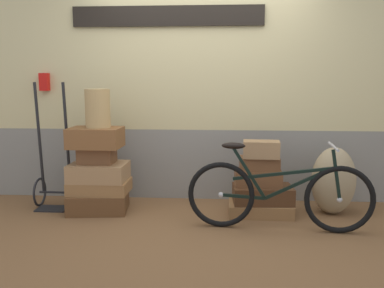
# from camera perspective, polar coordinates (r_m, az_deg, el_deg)

# --- Properties ---
(ground) EXTENTS (9.53, 5.20, 0.06)m
(ground) POSITION_cam_1_polar(r_m,az_deg,el_deg) (4.27, 0.79, -10.63)
(ground) COLOR brown
(station_building) EXTENTS (7.53, 0.74, 2.87)m
(station_building) POSITION_cam_1_polar(r_m,az_deg,el_deg) (4.87, 1.50, 9.35)
(station_building) COLOR gray
(station_building) RESTS_ON ground
(suitcase_0) EXTENTS (0.65, 0.53, 0.20)m
(suitcase_0) POSITION_cam_1_polar(r_m,az_deg,el_deg) (4.62, -12.55, -7.64)
(suitcase_0) COLOR brown
(suitcase_0) RESTS_ON ground
(suitcase_1) EXTENTS (0.62, 0.42, 0.13)m
(suitcase_1) POSITION_cam_1_polar(r_m,az_deg,el_deg) (4.57, -12.41, -5.65)
(suitcase_1) COLOR olive
(suitcase_1) RESTS_ON suitcase_0
(suitcase_2) EXTENTS (0.59, 0.44, 0.18)m
(suitcase_2) POSITION_cam_1_polar(r_m,az_deg,el_deg) (4.54, -12.52, -3.70)
(suitcase_2) COLOR #9E754C
(suitcase_2) RESTS_ON suitcase_1
(suitcase_3) EXTENTS (0.36, 0.28, 0.17)m
(suitcase_3) POSITION_cam_1_polar(r_m,az_deg,el_deg) (4.53, -12.75, -1.47)
(suitcase_3) COLOR brown
(suitcase_3) RESTS_ON suitcase_2
(suitcase_4) EXTENTS (0.54, 0.39, 0.21)m
(suitcase_4) POSITION_cam_1_polar(r_m,az_deg,el_deg) (4.47, -12.96, 0.85)
(suitcase_4) COLOR brown
(suitcase_4) RESTS_ON suitcase_3
(suitcase_5) EXTENTS (0.65, 0.40, 0.13)m
(suitcase_5) POSITION_cam_1_polar(r_m,az_deg,el_deg) (4.46, 9.26, -8.63)
(suitcase_5) COLOR olive
(suitcase_5) RESTS_ON ground
(suitcase_6) EXTENTS (0.62, 0.39, 0.18)m
(suitcase_6) POSITION_cam_1_polar(r_m,az_deg,el_deg) (4.42, 9.55, -6.74)
(suitcase_6) COLOR #4C2D19
(suitcase_6) RESTS_ON suitcase_5
(suitcase_7) EXTENTS (0.48, 0.30, 0.16)m
(suitcase_7) POSITION_cam_1_polar(r_m,az_deg,el_deg) (4.41, 8.93, -4.51)
(suitcase_7) COLOR brown
(suitcase_7) RESTS_ON suitcase_6
(suitcase_8) EXTENTS (0.41, 0.25, 0.14)m
(suitcase_8) POSITION_cam_1_polar(r_m,az_deg,el_deg) (4.38, 9.13, -2.62)
(suitcase_8) COLOR brown
(suitcase_8) RESTS_ON suitcase_7
(suitcase_9) EXTENTS (0.38, 0.24, 0.17)m
(suitcase_9) POSITION_cam_1_polar(r_m,az_deg,el_deg) (4.32, 9.39, -0.72)
(suitcase_9) COLOR #9E754C
(suitcase_9) RESTS_ON suitcase_8
(wicker_basket) EXTENTS (0.26, 0.26, 0.40)m
(wicker_basket) POSITION_cam_1_polar(r_m,az_deg,el_deg) (4.44, -12.68, 4.74)
(wicker_basket) COLOR tan
(wicker_basket) RESTS_ON suitcase_4
(luggage_trolley) EXTENTS (0.39, 0.38, 1.36)m
(luggage_trolley) POSITION_cam_1_polar(r_m,az_deg,el_deg) (4.83, -18.13, -4.62)
(luggage_trolley) COLOR black
(luggage_trolley) RESTS_ON ground
(burlap_sack) EXTENTS (0.45, 0.38, 0.70)m
(burlap_sack) POSITION_cam_1_polar(r_m,az_deg,el_deg) (4.59, 18.64, -4.75)
(burlap_sack) COLOR #9E8966
(burlap_sack) RESTS_ON ground
(bicycle) EXTENTS (1.70, 0.46, 0.81)m
(bicycle) POSITION_cam_1_polar(r_m,az_deg,el_deg) (3.97, 11.63, -6.73)
(bicycle) COLOR black
(bicycle) RESTS_ON ground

